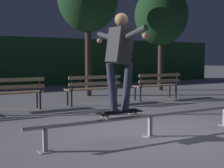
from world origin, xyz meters
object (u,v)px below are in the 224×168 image
(grind_rail, at_px, (150,119))
(park_bench_right_center, at_px, (94,86))
(skateboarder, at_px, (120,54))
(tree_far_right, at_px, (161,16))
(park_bench_left_center, at_px, (11,90))
(skateboard, at_px, (120,113))
(park_bench_rightmost, at_px, (158,83))

(grind_rail, distance_m, park_bench_right_center, 3.80)
(skateboarder, bearing_deg, grind_rail, -0.01)
(grind_rail, height_order, tree_far_right, tree_far_right)
(park_bench_left_center, relative_size, park_bench_right_center, 1.00)
(grind_rail, height_order, park_bench_left_center, park_bench_left_center)
(skateboard, xyz_separation_m, tree_far_right, (5.57, 6.16, 2.64))
(skateboard, relative_size, skateboarder, 0.50)
(skateboard, bearing_deg, skateboarder, 2.29)
(skateboard, bearing_deg, park_bench_rightmost, 46.19)
(grind_rail, bearing_deg, park_bench_rightmost, 51.39)
(skateboard, relative_size, tree_far_right, 0.18)
(grind_rail, relative_size, park_bench_rightmost, 2.67)
(skateboard, distance_m, park_bench_right_center, 3.95)
(skateboarder, bearing_deg, park_bench_rightmost, 46.21)
(tree_far_right, bearing_deg, skateboarder, -132.08)
(skateboard, xyz_separation_m, park_bench_right_center, (1.30, 3.73, 0.08))
(park_bench_left_center, bearing_deg, park_bench_right_center, 0.00)
(park_bench_rightmost, bearing_deg, tree_far_right, 50.71)
(park_bench_rightmost, bearing_deg, skateboard, -133.81)
(park_bench_left_center, bearing_deg, grind_rail, -67.03)
(grind_rail, height_order, skateboarder, skateboarder)
(grind_rail, height_order, park_bench_rightmost, park_bench_rightmost)
(park_bench_rightmost, bearing_deg, park_bench_left_center, 180.00)
(grind_rail, bearing_deg, park_bench_right_center, 79.39)
(skateboard, distance_m, park_bench_rightmost, 5.16)
(park_bench_left_center, bearing_deg, tree_far_right, 20.43)
(park_bench_right_center, xyz_separation_m, park_bench_rightmost, (2.28, 0.00, 0.00))
(grind_rail, height_order, skateboard, skateboard)
(park_bench_left_center, distance_m, tree_far_right, 7.45)
(skateboard, height_order, park_bench_rightmost, park_bench_rightmost)
(skateboarder, relative_size, park_bench_left_center, 0.97)
(skateboarder, height_order, park_bench_rightmost, skateboarder)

